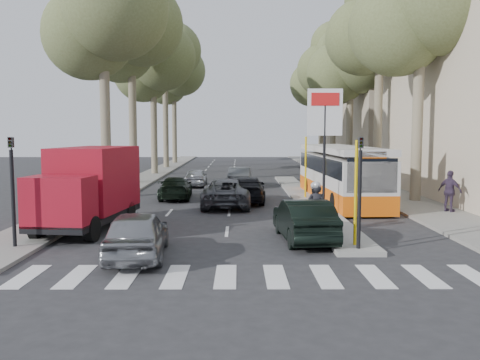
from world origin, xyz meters
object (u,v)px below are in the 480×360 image
object	(u,v)px
silver_hatchback	(137,234)
dark_hatchback	(304,220)
city_bus	(340,172)
motorcycle	(315,209)
red_truck	(89,186)

from	to	relation	value
silver_hatchback	dark_hatchback	bearing A→B (deg)	-160.07
silver_hatchback	city_bus	size ratio (longest dim) A/B	0.37
city_bus	motorcycle	xyz separation A→B (m)	(-2.65, -8.60, -0.70)
silver_hatchback	city_bus	bearing A→B (deg)	-128.98
dark_hatchback	motorcycle	world-z (taller)	motorcycle
silver_hatchback	dark_hatchback	size ratio (longest dim) A/B	0.97
dark_hatchback	city_bus	bearing A→B (deg)	-112.80
silver_hatchback	red_truck	xyz separation A→B (m)	(-2.70, 4.47, 0.94)
dark_hatchback	motorcycle	distance (m)	1.51
dark_hatchback	red_truck	size ratio (longest dim) A/B	0.72
dark_hatchback	city_bus	world-z (taller)	city_bus
silver_hatchback	city_bus	distance (m)	15.07
silver_hatchback	red_truck	distance (m)	5.30
city_bus	motorcycle	world-z (taller)	city_bus
red_truck	motorcycle	world-z (taller)	red_truck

